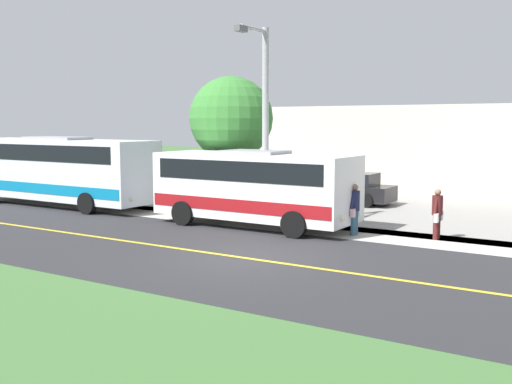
% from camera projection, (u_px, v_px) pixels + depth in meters
% --- Properties ---
extents(ground_plane, '(120.00, 120.00, 0.00)m').
position_uv_depth(ground_plane, '(242.00, 258.00, 16.70)').
color(ground_plane, '#3D6633').
extents(road_surface, '(8.00, 100.00, 0.01)m').
position_uv_depth(road_surface, '(242.00, 258.00, 16.69)').
color(road_surface, '#28282B').
rests_on(road_surface, ground).
extents(sidewalk, '(2.40, 100.00, 0.01)m').
position_uv_depth(sidewalk, '(323.00, 230.00, 21.07)').
color(sidewalk, '#B2ADA3').
rests_on(sidewalk, ground).
extents(parking_lot_surface, '(14.00, 36.00, 0.01)m').
position_uv_depth(parking_lot_surface, '(460.00, 211.00, 25.56)').
color(parking_lot_surface, gray).
rests_on(parking_lot_surface, ground).
extents(road_centre_line, '(0.16, 100.00, 0.00)m').
position_uv_depth(road_centre_line, '(242.00, 257.00, 16.69)').
color(road_centre_line, gold).
rests_on(road_centre_line, ground).
extents(shuttle_bus_front, '(2.78, 7.58, 2.76)m').
position_uv_depth(shuttle_bus_front, '(255.00, 184.00, 21.65)').
color(shuttle_bus_front, white).
rests_on(shuttle_bus_front, ground).
extents(transit_bus_rear, '(2.75, 10.37, 3.12)m').
position_uv_depth(transit_bus_rear, '(58.00, 168.00, 27.16)').
color(transit_bus_rear, silver).
rests_on(transit_bus_rear, ground).
extents(pedestrian_with_bags, '(0.72, 0.34, 1.64)m').
position_uv_depth(pedestrian_with_bags, '(437.00, 212.00, 19.26)').
color(pedestrian_with_bags, '#4C1919').
rests_on(pedestrian_with_bags, ground).
extents(pedestrian_waiting, '(0.72, 0.34, 1.72)m').
position_uv_depth(pedestrian_waiting, '(355.00, 208.00, 19.98)').
color(pedestrian_waiting, '#335972').
rests_on(pedestrian_waiting, ground).
extents(street_light_pole, '(1.97, 0.24, 7.12)m').
position_uv_depth(street_light_pole, '(263.00, 117.00, 21.52)').
color(street_light_pole, '#9E9EA3').
rests_on(street_light_pole, ground).
extents(parked_car_near, '(2.05, 4.41, 1.45)m').
position_uv_depth(parked_car_near, '(347.00, 189.00, 27.87)').
color(parked_car_near, black).
rests_on(parked_car_near, ground).
extents(tree_curbside, '(3.55, 3.55, 5.71)m').
position_uv_depth(tree_curbside, '(231.00, 119.00, 25.32)').
color(tree_curbside, '#4C3826').
rests_on(tree_curbside, ground).
extents(commercial_building, '(10.00, 20.20, 4.65)m').
position_uv_depth(commercial_building, '(417.00, 147.00, 35.33)').
color(commercial_building, beige).
rests_on(commercial_building, ground).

